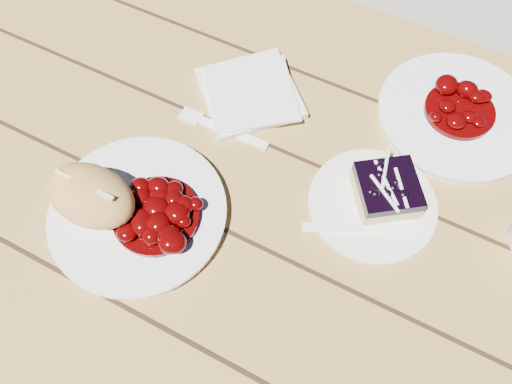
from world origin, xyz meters
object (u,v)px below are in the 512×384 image
at_px(bread_roll, 91,196).
at_px(blueberry_cake, 386,190).
at_px(main_plate, 138,214).
at_px(second_plate, 456,116).
at_px(picnic_table, 367,285).
at_px(dessert_plate, 372,205).

bearing_deg(bread_roll, blueberry_cake, 29.65).
xyz_separation_m(main_plate, second_plate, (0.36, 0.38, 0.00)).
relative_size(picnic_table, dessert_plate, 10.97).
relative_size(main_plate, dessert_plate, 1.38).
bearing_deg(second_plate, dessert_plate, -106.67).
distance_m(dessert_plate, second_plate, 0.22).
distance_m(main_plate, bread_roll, 0.07).
xyz_separation_m(dessert_plate, blueberry_cake, (0.01, 0.01, 0.03)).
bearing_deg(bread_roll, second_plate, 44.15).
bearing_deg(picnic_table, bread_roll, -160.97).
xyz_separation_m(blueberry_cake, second_plate, (0.05, 0.20, -0.03)).
xyz_separation_m(main_plate, dessert_plate, (0.30, 0.17, -0.00)).
relative_size(blueberry_cake, second_plate, 0.47).
height_order(picnic_table, dessert_plate, dessert_plate).
height_order(picnic_table, blueberry_cake, blueberry_cake).
height_order(picnic_table, bread_roll, bread_roll).
height_order(bread_roll, blueberry_cake, bread_roll).
bearing_deg(second_plate, main_plate, -133.24).
xyz_separation_m(picnic_table, dessert_plate, (-0.05, 0.05, 0.17)).
relative_size(dessert_plate, blueberry_cake, 1.56).
xyz_separation_m(bread_roll, blueberry_cake, (0.36, 0.21, -0.02)).
distance_m(main_plate, blueberry_cake, 0.36).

